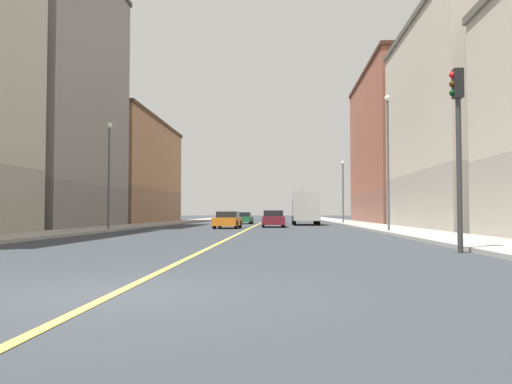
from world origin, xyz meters
name	(u,v)px	position (x,y,z in m)	size (l,w,h in m)	color
ground_plane	(116,293)	(0.00, 0.00, 0.00)	(400.00, 400.00, 0.00)	#2F343A
sidewalk_left	(351,223)	(10.05, 49.00, 0.07)	(3.58, 168.00, 0.15)	#9E9B93
sidewalk_right	(170,223)	(-10.05, 49.00, 0.07)	(3.58, 168.00, 0.15)	#9E9B93
lane_center_stripe	(260,223)	(0.00, 49.00, 0.01)	(0.16, 154.00, 0.01)	#E5D14C
building_left_mid	(487,123)	(17.26, 29.72, 7.64)	(11.13, 18.22, 15.26)	#9D9688
building_left_far	(411,147)	(17.26, 51.48, 8.68)	(11.13, 22.90, 17.34)	brown
building_right_midblock	(32,95)	(-17.26, 31.40, 10.53)	(11.13, 15.85, 21.04)	slate
building_right_distant	(116,172)	(-17.26, 52.02, 6.09)	(11.13, 23.95, 12.17)	#8F6B4F
traffic_light_left_near	(458,132)	(7.84, 8.08, 3.65)	(0.40, 0.32, 5.60)	#2D2D2D
street_lamp_left_near	(388,149)	(8.86, 23.33, 5.01)	(0.36, 0.36, 8.16)	#4C4C51
street_lamp_right_near	(109,164)	(-8.86, 25.18, 4.39)	(0.36, 0.36, 6.98)	#4C4C51
street_lamp_left_far	(343,185)	(8.86, 46.29, 4.12)	(0.36, 0.36, 6.48)	#4C4C51
car_maroon	(273,219)	(1.73, 35.01, 0.68)	(1.99, 4.52, 1.39)	maroon
car_green	(243,218)	(-1.71, 47.11, 0.60)	(1.97, 4.35, 1.24)	#1E6B38
car_orange	(228,220)	(-1.73, 31.63, 0.63)	(1.97, 4.05, 1.29)	orange
box_truck	(305,208)	(4.74, 42.51, 1.70)	(2.53, 7.69, 3.22)	navy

